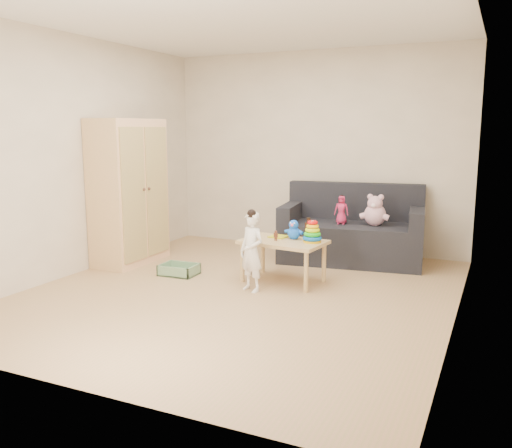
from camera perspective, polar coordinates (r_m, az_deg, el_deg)
The scene contains 13 objects.
room at distance 5.18m, azimuth -1.67°, elevation 6.70°, with size 4.50×4.50×4.50m.
wardrobe at distance 6.62m, azimuth -13.25°, elevation 3.30°, with size 0.48×0.95×1.71m, color #EDB282.
sofa at distance 6.67m, azimuth 9.98°, elevation -1.94°, with size 1.67×0.84×0.47m, color black.
play_table at distance 5.71m, azimuth 2.86°, elevation -3.93°, with size 0.85×0.54×0.45m, color tan.
storage_bin at distance 6.08m, azimuth -8.11°, elevation -4.76°, with size 0.40×0.30×0.12m, color gray, non-canonical shape.
toddler at distance 5.35m, azimuth -0.46°, elevation -3.04°, with size 0.29×0.19×0.78m, color white.
pink_bear at distance 6.52m, azimuth 12.42°, elevation 1.21°, with size 0.27×0.24×0.31m, color #E1A6B8, non-canonical shape.
doll at distance 6.54m, azimuth 8.98°, elevation 1.44°, with size 0.17×0.11×0.34m, color #CD2655.
ring_stacker at distance 5.57m, azimuth 5.95°, elevation -1.02°, with size 0.20×0.20×0.23m.
brown_bottle at distance 5.73m, azimuth 5.53°, elevation -0.63°, with size 0.08×0.08×0.23m.
blue_plush at distance 5.71m, azimuth 4.01°, elevation -0.56°, with size 0.17×0.14×0.21m, color #1C68FF, non-canonical shape.
wooden_figure at distance 5.63m, azimuth 2.09°, elevation -1.21°, with size 0.04×0.04×0.11m, color brown, non-canonical shape.
yellow_book at distance 5.82m, azimuth 2.40°, elevation -1.33°, with size 0.18×0.18×0.01m, color yellow.
Camera 1 is at (2.29, -4.63, 1.60)m, focal length 38.00 mm.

